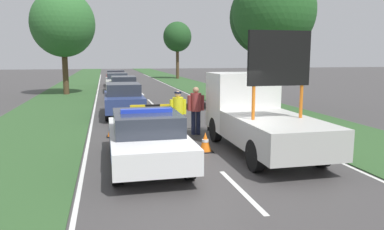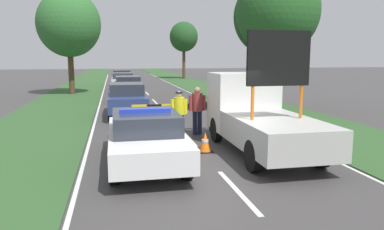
# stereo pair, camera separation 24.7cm
# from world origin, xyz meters

# --- Properties ---
(ground_plane) EXTENTS (160.00, 160.00, 0.00)m
(ground_plane) POSITION_xyz_m (0.00, 0.00, 0.00)
(ground_plane) COLOR #3D3A3A
(lane_markings) EXTENTS (6.92, 66.84, 0.01)m
(lane_markings) POSITION_xyz_m (0.00, 18.77, 0.00)
(lane_markings) COLOR silver
(lane_markings) RESTS_ON ground
(grass_verge_left) EXTENTS (4.18, 120.00, 0.03)m
(grass_verge_left) POSITION_xyz_m (-5.60, 20.00, 0.01)
(grass_verge_left) COLOR #2D5128
(grass_verge_left) RESTS_ON ground
(grass_verge_right) EXTENTS (4.18, 120.00, 0.03)m
(grass_verge_right) POSITION_xyz_m (5.60, 20.00, 0.01)
(grass_verge_right) COLOR #2D5128
(grass_verge_right) RESTS_ON ground
(police_car) EXTENTS (1.91, 4.94, 1.52)m
(police_car) POSITION_xyz_m (-1.75, 0.60, 0.74)
(police_car) COLOR white
(police_car) RESTS_ON ground
(work_truck) EXTENTS (2.08, 5.45, 3.54)m
(work_truck) POSITION_xyz_m (1.75, 1.46, 1.10)
(work_truck) COLOR white
(work_truck) RESTS_ON ground
(road_barrier) EXTENTS (3.34, 0.08, 1.09)m
(road_barrier) POSITION_xyz_m (-0.24, 4.66, 0.91)
(road_barrier) COLOR black
(road_barrier) RESTS_ON ground
(police_officer) EXTENTS (0.60, 0.38, 1.66)m
(police_officer) POSITION_xyz_m (-0.30, 3.66, 0.99)
(police_officer) COLOR #191E38
(police_officer) RESTS_ON ground
(pedestrian_civilian) EXTENTS (0.63, 0.40, 1.77)m
(pedestrian_civilian) POSITION_xyz_m (0.44, 4.04, 1.04)
(pedestrian_civilian) COLOR #191E38
(pedestrian_civilian) RESTS_ON ground
(traffic_cone_near_police) EXTENTS (0.44, 0.44, 0.61)m
(traffic_cone_near_police) POSITION_xyz_m (0.12, 1.48, 0.30)
(traffic_cone_near_police) COLOR black
(traffic_cone_near_police) RESTS_ON ground
(traffic_cone_centre_front) EXTENTS (0.39, 0.39, 0.54)m
(traffic_cone_centre_front) POSITION_xyz_m (-2.60, 4.30, 0.27)
(traffic_cone_centre_front) COLOR black
(traffic_cone_centre_front) RESTS_ON ground
(traffic_cone_near_truck) EXTENTS (0.38, 0.38, 0.53)m
(traffic_cone_near_truck) POSITION_xyz_m (2.96, 4.11, 0.26)
(traffic_cone_near_truck) COLOR black
(traffic_cone_near_truck) RESTS_ON ground
(traffic_cone_behind_barrier) EXTENTS (0.36, 0.36, 0.51)m
(traffic_cone_behind_barrier) POSITION_xyz_m (-0.20, 4.48, 0.25)
(traffic_cone_behind_barrier) COLOR black
(traffic_cone_behind_barrier) RESTS_ON ground
(queued_car_hatch_blue) EXTENTS (1.78, 4.61, 1.59)m
(queued_car_hatch_blue) POSITION_xyz_m (-1.94, 9.15, 0.82)
(queued_car_hatch_blue) COLOR navy
(queued_car_hatch_blue) RESTS_ON ground
(queued_car_sedan_black) EXTENTS (1.72, 4.58, 1.60)m
(queued_car_sedan_black) POSITION_xyz_m (-1.63, 15.55, 0.84)
(queued_car_sedan_black) COLOR black
(queued_car_sedan_black) RESTS_ON ground
(queued_car_van_white) EXTENTS (1.81, 4.60, 1.53)m
(queued_car_van_white) POSITION_xyz_m (-1.81, 22.26, 0.79)
(queued_car_van_white) COLOR silver
(queued_car_van_white) RESTS_ON ground
(queued_car_wagon_maroon) EXTENTS (1.83, 4.66, 1.55)m
(queued_car_wagon_maroon) POSITION_xyz_m (-1.75, 28.31, 0.80)
(queued_car_wagon_maroon) COLOR maroon
(queued_car_wagon_maroon) RESTS_ON ground
(roadside_tree_near_left) EXTENTS (4.67, 4.67, 7.72)m
(roadside_tree_near_left) POSITION_xyz_m (-5.67, 20.54, 5.24)
(roadside_tree_near_left) COLOR #4C3823
(roadside_tree_near_left) RESTS_ON ground
(roadside_tree_near_right) EXTENTS (4.11, 4.11, 7.23)m
(roadside_tree_near_right) POSITION_xyz_m (5.48, 8.46, 5.05)
(roadside_tree_near_right) COLOR #4C3823
(roadside_tree_near_right) RESTS_ON ground
(roadside_tree_mid_left) EXTENTS (3.83, 3.83, 6.94)m
(roadside_tree_mid_left) POSITION_xyz_m (5.65, 9.76, 4.90)
(roadside_tree_mid_left) COLOR #4C3823
(roadside_tree_mid_left) RESTS_ON ground
(roadside_tree_mid_right) EXTENTS (3.59, 3.59, 7.23)m
(roadside_tree_mid_right) POSITION_xyz_m (6.39, 38.52, 5.30)
(roadside_tree_mid_right) COLOR #4C3823
(roadside_tree_mid_right) RESTS_ON ground
(utility_pole) EXTENTS (1.20, 0.20, 6.53)m
(utility_pole) POSITION_xyz_m (5.75, 8.74, 3.38)
(utility_pole) COLOR #473828
(utility_pole) RESTS_ON ground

